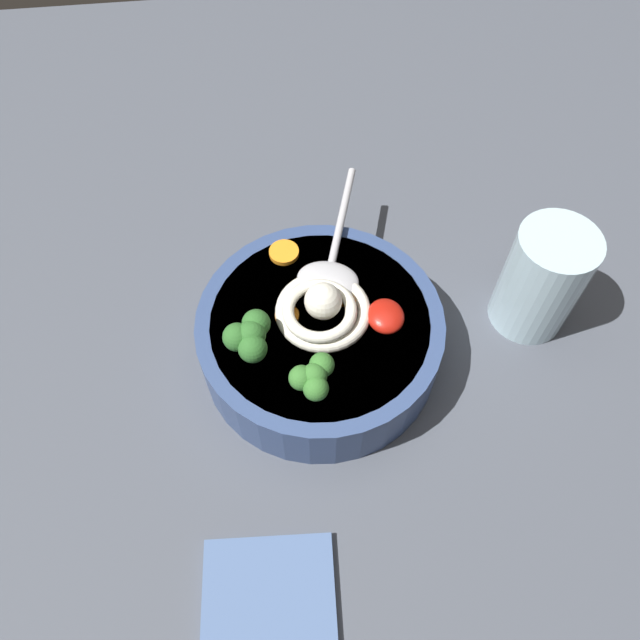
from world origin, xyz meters
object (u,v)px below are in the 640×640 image
at_px(soup_spoon, 330,269).
at_px(drinking_glass, 541,278).
at_px(noodle_pile, 322,309).
at_px(soup_bowl, 320,337).
at_px(folded_napkin, 269,627).

height_order(soup_spoon, drinking_glass, drinking_glass).
bearing_deg(drinking_glass, noodle_pile, -84.74).
bearing_deg(drinking_glass, soup_bowl, -83.70).
bearing_deg(soup_bowl, soup_spoon, 162.64).
relative_size(soup_bowl, soup_spoon, 1.35).
distance_m(noodle_pile, drinking_glass, 0.22).
bearing_deg(folded_napkin, drinking_glass, 132.83).
relative_size(drinking_glass, folded_napkin, 0.87).
height_order(soup_spoon, folded_napkin, soup_spoon).
xyz_separation_m(noodle_pile, soup_spoon, (-0.05, 0.01, -0.00)).
relative_size(soup_bowl, folded_napkin, 1.69).
height_order(soup_bowl, noodle_pile, noodle_pile).
distance_m(soup_bowl, soup_spoon, 0.07).
bearing_deg(soup_spoon, drinking_glass, -80.41).
xyz_separation_m(soup_spoon, folded_napkin, (0.30, -0.09, -0.07)).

